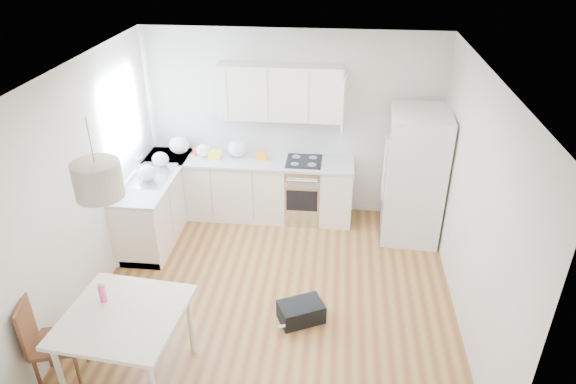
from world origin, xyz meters
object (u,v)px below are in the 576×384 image
object	(u,v)px
dining_chair	(56,340)
dining_table	(124,322)
refrigerator	(415,176)
gym_bag	(301,312)

from	to	relation	value
dining_chair	dining_table	bearing A→B (deg)	-11.27
refrigerator	dining_table	world-z (taller)	refrigerator
dining_table	gym_bag	size ratio (longest dim) A/B	2.35
refrigerator	gym_bag	size ratio (longest dim) A/B	3.74
refrigerator	gym_bag	world-z (taller)	refrigerator
refrigerator	dining_table	distance (m)	4.16
dining_table	gym_bag	world-z (taller)	dining_table
refrigerator	dining_chair	xyz separation A→B (m)	(-3.60, -3.02, -0.41)
gym_bag	refrigerator	bearing A→B (deg)	28.93
dining_table	gym_bag	distance (m)	1.94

